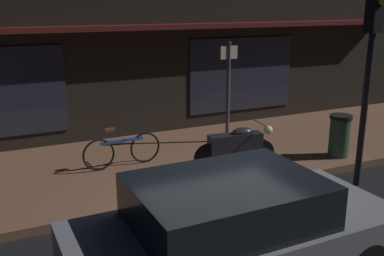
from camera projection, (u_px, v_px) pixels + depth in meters
ground_plane at (232, 226)px, 7.05m from camera, size 60.00×60.00×0.00m
sidewalk_slab at (162, 162)px, 9.64m from camera, size 18.00×4.00×0.15m
storefront_building at (115, 64)px, 12.11m from camera, size 18.00×3.30×3.60m
motorcycle at (237, 146)px, 8.86m from camera, size 1.70×0.55×0.97m
bicycle_extra at (122, 150)px, 9.10m from camera, size 1.66×0.42×0.91m
sign_post at (228, 86)px, 10.51m from camera, size 0.44×0.09×2.40m
trash_bin at (340, 135)px, 9.69m from camera, size 0.48×0.48×0.93m
traffic_light_pole at (370, 57)px, 7.96m from camera, size 0.24×0.33×3.60m
parked_car_near at (233, 233)px, 5.41m from camera, size 4.12×1.82×1.42m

